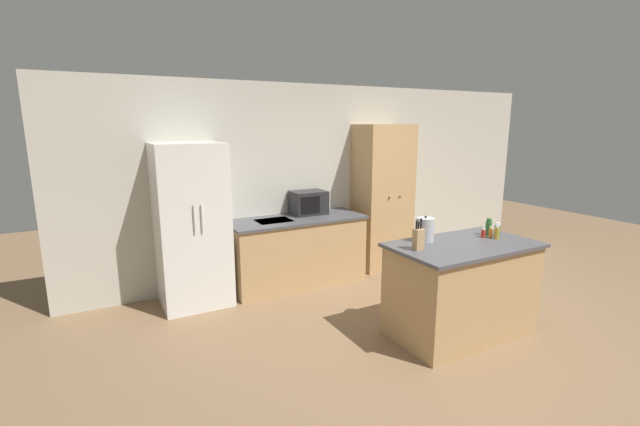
{
  "coord_description": "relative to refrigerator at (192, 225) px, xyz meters",
  "views": [
    {
      "loc": [
        -3.06,
        -2.92,
        2.08
      ],
      "look_at": [
        -0.73,
        1.4,
        1.05
      ],
      "focal_mm": 24.0,
      "sensor_mm": 36.0,
      "label": 1
    }
  ],
  "objects": [
    {
      "name": "ground_plane",
      "position": [
        2.1,
        -1.96,
        -0.94
      ],
      "size": [
        14.0,
        14.0,
        0.0
      ],
      "primitive_type": "plane",
      "color": "#846647"
    },
    {
      "name": "wall_back",
      "position": [
        2.1,
        0.37,
        0.36
      ],
      "size": [
        7.2,
        0.06,
        2.6
      ],
      "color": "beige",
      "rests_on": "ground_plane"
    },
    {
      "name": "refrigerator",
      "position": [
        0.0,
        0.0,
        0.0
      ],
      "size": [
        0.77,
        0.7,
        1.87
      ],
      "color": "white",
      "rests_on": "ground_plane"
    },
    {
      "name": "back_counter",
      "position": [
        1.33,
        0.01,
        -0.49
      ],
      "size": [
        1.78,
        0.71,
        0.89
      ],
      "color": "tan",
      "rests_on": "ground_plane"
    },
    {
      "name": "pantry_cabinet",
      "position": [
        2.74,
        0.07,
        0.1
      ],
      "size": [
        0.77,
        0.57,
        2.07
      ],
      "color": "tan",
      "rests_on": "ground_plane"
    },
    {
      "name": "kitchen_island",
      "position": [
        2.17,
        -2.03,
        -0.47
      ],
      "size": [
        1.45,
        0.83,
        0.94
      ],
      "color": "tan",
      "rests_on": "ground_plane"
    },
    {
      "name": "microwave",
      "position": [
        1.58,
        0.15,
        0.1
      ],
      "size": [
        0.46,
        0.34,
        0.31
      ],
      "color": "#232326",
      "rests_on": "back_counter"
    },
    {
      "name": "knife_block",
      "position": [
        1.63,
        -1.97,
        0.11
      ],
      "size": [
        0.09,
        0.07,
        0.29
      ],
      "color": "tan",
      "rests_on": "kitchen_island"
    },
    {
      "name": "spice_bottle_tall_dark",
      "position": [
        2.58,
        -1.99,
        0.05
      ],
      "size": [
        0.04,
        0.04,
        0.12
      ],
      "color": "orange",
      "rests_on": "kitchen_island"
    },
    {
      "name": "spice_bottle_short_red",
      "position": [
        2.63,
        -1.92,
        0.08
      ],
      "size": [
        0.06,
        0.06,
        0.18
      ],
      "color": "#337033",
      "rests_on": "kitchen_island"
    },
    {
      "name": "spice_bottle_amber_oil",
      "position": [
        2.68,
        -1.99,
        0.07
      ],
      "size": [
        0.06,
        0.06,
        0.14
      ],
      "color": "#337033",
      "rests_on": "kitchen_island"
    },
    {
      "name": "spice_bottle_green_herb",
      "position": [
        2.59,
        -2.06,
        0.07
      ],
      "size": [
        0.05,
        0.05,
        0.14
      ],
      "color": "gold",
      "rests_on": "kitchen_island"
    },
    {
      "name": "spice_bottle_pale_salt",
      "position": [
        2.52,
        -1.95,
        0.05
      ],
      "size": [
        0.04,
        0.04,
        0.1
      ],
      "color": "#B2281E",
      "rests_on": "kitchen_island"
    },
    {
      "name": "kettle",
      "position": [
        1.89,
        -1.78,
        0.12
      ],
      "size": [
        0.18,
        0.18,
        0.26
      ],
      "color": "#B2B5B7",
      "rests_on": "kitchen_island"
    }
  ]
}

